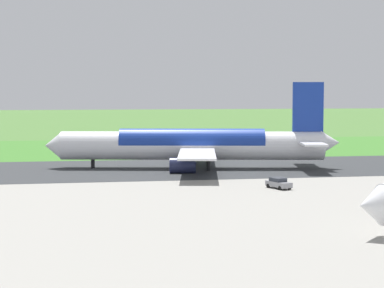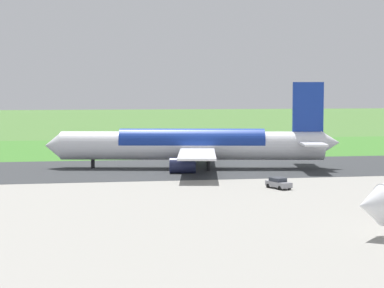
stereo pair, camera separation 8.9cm
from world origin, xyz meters
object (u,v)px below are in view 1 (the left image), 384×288
(service_car_followme, at_px, (279,183))
(no_stopping_sign, at_px, (112,144))
(airliner_main, at_px, (194,145))
(traffic_cone_orange, at_px, (84,150))

(service_car_followme, relative_size, no_stopping_sign, 1.69)
(airliner_main, relative_size, traffic_cone_orange, 97.99)
(no_stopping_sign, bearing_deg, airliner_main, 108.31)
(airliner_main, xyz_separation_m, service_car_followme, (-7.54, 27.95, -3.51))
(airliner_main, height_order, service_car_followme, airliner_main)
(service_car_followme, relative_size, traffic_cone_orange, 8.30)
(airliner_main, distance_m, traffic_cone_orange, 45.49)
(airliner_main, height_order, no_stopping_sign, airliner_main)
(no_stopping_sign, relative_size, traffic_cone_orange, 4.90)
(service_car_followme, bearing_deg, airliner_main, -74.90)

